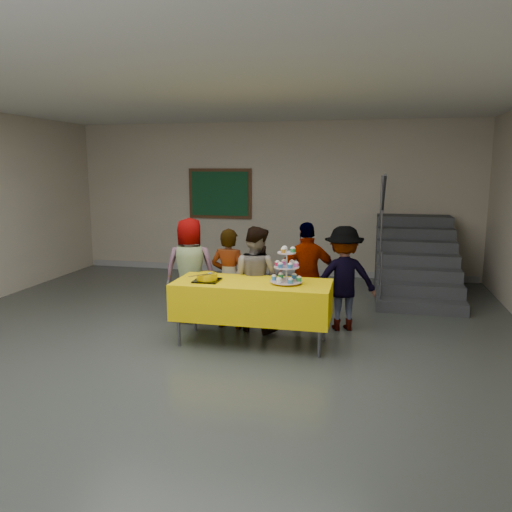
{
  "coord_description": "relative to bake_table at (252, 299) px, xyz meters",
  "views": [
    {
      "loc": [
        1.88,
        -4.75,
        2.13
      ],
      "look_at": [
        0.55,
        1.13,
        1.05
      ],
      "focal_mm": 35.0,
      "sensor_mm": 36.0,
      "label": 1
    }
  ],
  "objects": [
    {
      "name": "bear_cake",
      "position": [
        -0.54,
        -0.08,
        0.27
      ],
      "size": [
        0.32,
        0.36,
        0.12
      ],
      "color": "black",
      "rests_on": "bake_table"
    },
    {
      "name": "noticeboard",
      "position": [
        -1.61,
        4.03,
        1.04
      ],
      "size": [
        1.3,
        0.05,
        1.0
      ],
      "color": "#472B16",
      "rests_on": "ground"
    },
    {
      "name": "room_shell",
      "position": [
        -0.55,
        -0.91,
        1.57
      ],
      "size": [
        10.0,
        10.04,
        3.02
      ],
      "color": "#4C514C",
      "rests_on": "ground"
    },
    {
      "name": "staircase",
      "position": [
        2.14,
        3.2,
        -0.07
      ],
      "size": [
        1.3,
        2.4,
        2.04
      ],
      "color": "#424447",
      "rests_on": "ground"
    },
    {
      "name": "schoolchild_e",
      "position": [
        1.04,
        0.8,
        0.13
      ],
      "size": [
        0.99,
        0.72,
        1.38
      ],
      "primitive_type": "imported",
      "rotation": [
        0.0,
        0.0,
        3.4
      ],
      "color": "slate",
      "rests_on": "ground"
    },
    {
      "name": "schoolchild_a",
      "position": [
        -1.06,
        0.72,
        0.17
      ],
      "size": [
        0.78,
        0.58,
        1.45
      ],
      "primitive_type": "imported",
      "rotation": [
        0.0,
        0.0,
        3.33
      ],
      "color": "slate",
      "rests_on": "ground"
    },
    {
      "name": "schoolchild_c",
      "position": [
        -0.08,
        0.51,
        0.13
      ],
      "size": [
        0.81,
        0.72,
        1.38
      ],
      "primitive_type": "imported",
      "rotation": [
        0.0,
        0.0,
        2.8
      ],
      "color": "slate",
      "rests_on": "ground"
    },
    {
      "name": "schoolchild_b",
      "position": [
        -0.44,
        0.53,
        0.11
      ],
      "size": [
        0.51,
        0.36,
        1.34
      ],
      "primitive_type": "imported",
      "rotation": [
        0.0,
        0.0,
        3.06
      ],
      "color": "slate",
      "rests_on": "ground"
    },
    {
      "name": "bake_table",
      "position": [
        0.0,
        0.0,
        0.0
      ],
      "size": [
        1.88,
        0.78,
        0.77
      ],
      "color": "#595960",
      "rests_on": "ground"
    },
    {
      "name": "cupcake_stand",
      "position": [
        0.41,
        -0.0,
        0.38
      ],
      "size": [
        0.38,
        0.38,
        0.44
      ],
      "color": "silver",
      "rests_on": "bake_table"
    },
    {
      "name": "schoolchild_d",
      "position": [
        0.57,
        0.77,
        0.15
      ],
      "size": [
        0.9,
        0.61,
        1.42
      ],
      "primitive_type": "imported",
      "rotation": [
        0.0,
        0.0,
        3.49
      ],
      "color": "#5D5C66",
      "rests_on": "ground"
    }
  ]
}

